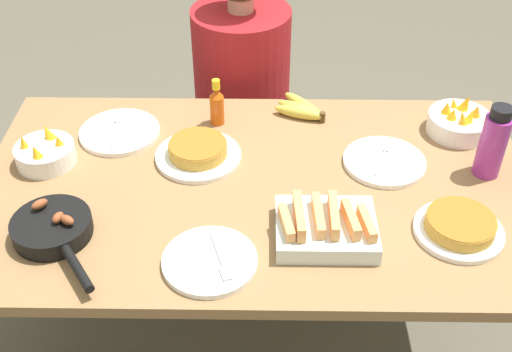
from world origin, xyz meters
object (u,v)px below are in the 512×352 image
(melon_tray, at_px, (325,227))
(frittata_plate_center, at_px, (459,227))
(hot_sauce_bottle, at_px, (217,105))
(banana_bunch, at_px, (302,109))
(fruit_bowl_citrus, at_px, (45,153))
(fruit_bowl_mango, at_px, (459,122))
(person_figure, at_px, (242,118))
(frittata_plate_side, at_px, (198,152))
(empty_plate_near_front, at_px, (120,132))
(empty_plate_far_left, at_px, (384,162))
(water_bottle, at_px, (493,143))
(skillet, at_px, (53,228))
(empty_plate_far_right, at_px, (210,261))

(melon_tray, relative_size, frittata_plate_center, 1.11)
(melon_tray, xyz_separation_m, hot_sauce_bottle, (-0.31, 0.53, 0.04))
(banana_bunch, xyz_separation_m, fruit_bowl_citrus, (-0.78, -0.27, 0.01))
(fruit_bowl_mango, distance_m, person_figure, 0.88)
(banana_bunch, xyz_separation_m, melon_tray, (0.04, -0.58, 0.01))
(frittata_plate_side, distance_m, empty_plate_near_front, 0.29)
(frittata_plate_center, height_order, empty_plate_far_left, frittata_plate_center)
(fruit_bowl_citrus, bearing_deg, frittata_plate_center, -14.02)
(frittata_plate_side, bearing_deg, fruit_bowl_mango, 10.51)
(melon_tray, relative_size, frittata_plate_side, 1.01)
(frittata_plate_side, bearing_deg, water_bottle, -3.88)
(skillet, distance_m, person_figure, 1.08)
(empty_plate_near_front, height_order, fruit_bowl_mango, fruit_bowl_mango)
(melon_tray, height_order, empty_plate_near_front, melon_tray)
(empty_plate_far_right, relative_size, hot_sauce_bottle, 1.51)
(water_bottle, bearing_deg, hot_sauce_bottle, 162.69)
(person_figure, bearing_deg, frittata_plate_side, -100.66)
(frittata_plate_center, bearing_deg, empty_plate_far_right, -169.68)
(banana_bunch, relative_size, frittata_plate_side, 0.70)
(empty_plate_far_left, xyz_separation_m, empty_plate_far_right, (-0.49, -0.42, -0.00))
(person_figure, bearing_deg, empty_plate_near_front, -128.28)
(fruit_bowl_citrus, relative_size, water_bottle, 0.78)
(skillet, bearing_deg, fruit_bowl_mango, 78.99)
(empty_plate_near_front, bearing_deg, empty_plate_far_right, -59.66)
(melon_tray, distance_m, empty_plate_near_front, 0.77)
(skillet, relative_size, frittata_plate_side, 1.28)
(empty_plate_far_right, distance_m, water_bottle, 0.88)
(melon_tray, xyz_separation_m, empty_plate_far_right, (-0.29, -0.10, -0.03))
(empty_plate_far_right, bearing_deg, banana_bunch, 69.20)
(banana_bunch, relative_size, water_bottle, 0.80)
(banana_bunch, xyz_separation_m, skillet, (-0.67, -0.59, 0.01))
(skillet, relative_size, fruit_bowl_citrus, 1.89)
(frittata_plate_center, height_order, empty_plate_near_front, frittata_plate_center)
(banana_bunch, bearing_deg, fruit_bowl_mango, -10.82)
(banana_bunch, bearing_deg, frittata_plate_side, -142.83)
(frittata_plate_side, distance_m, person_figure, 0.67)
(frittata_plate_side, xyz_separation_m, empty_plate_near_front, (-0.26, 0.12, -0.02))
(melon_tray, relative_size, person_figure, 0.22)
(banana_bunch, bearing_deg, water_bottle, -29.93)
(empty_plate_far_left, xyz_separation_m, water_bottle, (0.29, -0.04, 0.10))
(empty_plate_far_right, xyz_separation_m, person_figure, (0.05, 1.03, -0.26))
(frittata_plate_side, relative_size, fruit_bowl_citrus, 1.48)
(banana_bunch, bearing_deg, empty_plate_far_left, -48.56)
(empty_plate_far_left, relative_size, person_figure, 0.20)
(skillet, relative_size, empty_plate_far_left, 1.35)
(water_bottle, bearing_deg, empty_plate_far_right, -154.33)
(hot_sauce_bottle, bearing_deg, water_bottle, -17.31)
(banana_bunch, height_order, fruit_bowl_mango, fruit_bowl_mango)
(frittata_plate_center, bearing_deg, water_bottle, 61.83)
(fruit_bowl_citrus, xyz_separation_m, water_bottle, (1.31, -0.03, 0.07))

